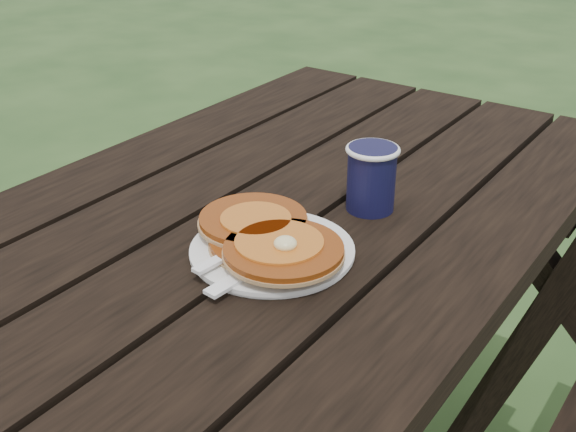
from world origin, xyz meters
The scene contains 5 objects.
plate centered at (0.09, 0.13, 0.76)m, with size 0.21×0.21×0.01m, color white.
pancake_stack centered at (0.08, 0.13, 0.77)m, with size 0.23×0.19×0.04m.
knife centered at (0.10, 0.09, 0.76)m, with size 0.02×0.18×0.01m, color white.
fork centered at (0.06, 0.07, 0.77)m, with size 0.03×0.16×0.01m, color white, non-canonical shape.
coffee_cup centered at (0.12, 0.32, 0.81)m, with size 0.08×0.08×0.10m.
Camera 1 is at (0.57, -0.53, 1.24)m, focal length 45.00 mm.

